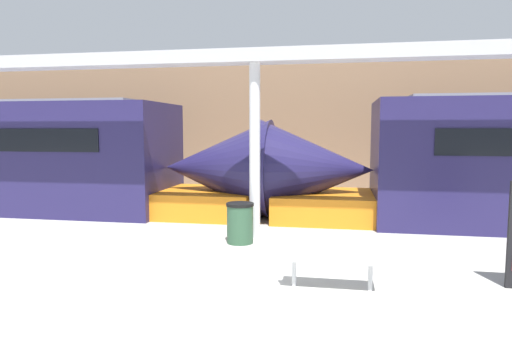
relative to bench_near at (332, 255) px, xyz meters
name	(u,v)px	position (x,y,z in m)	size (l,w,h in m)	color
ground_plane	(224,301)	(-1.46, -0.72, -0.52)	(60.00, 60.00, 0.00)	#B2AFA8
station_wall	(297,126)	(-1.46, 10.10, 1.98)	(56.00, 0.20, 5.00)	#937051
bench_near	(332,255)	(0.00, 0.00, 0.00)	(1.41, 0.45, 0.88)	silver
trash_bin	(240,223)	(-1.93, 2.51, -0.10)	(0.58, 0.58, 0.84)	#2D5138
support_column_near	(255,152)	(-1.72, 3.03, 1.36)	(0.23, 0.23, 3.77)	silver
canopy_beam	(255,56)	(-1.72, 3.03, 3.38)	(28.00, 0.60, 0.28)	#B7B7BC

